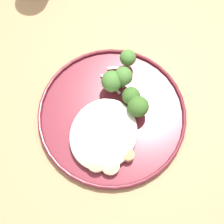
# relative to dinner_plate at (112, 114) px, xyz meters

# --- Properties ---
(ground) EXTENTS (6.00, 6.00, 0.00)m
(ground) POSITION_rel_dinner_plate_xyz_m (0.05, -0.02, -0.75)
(ground) COLOR #47423D
(wooden_dining_table) EXTENTS (1.40, 1.00, 0.74)m
(wooden_dining_table) POSITION_rel_dinner_plate_xyz_m (0.05, -0.02, -0.09)
(wooden_dining_table) COLOR #9E754C
(wooden_dining_table) RESTS_ON ground
(dinner_plate) EXTENTS (0.29, 0.29, 0.02)m
(dinner_plate) POSITION_rel_dinner_plate_xyz_m (0.00, 0.00, 0.00)
(dinner_plate) COLOR maroon
(dinner_plate) RESTS_ON wooden_dining_table
(noodle_bed) EXTENTS (0.14, 0.12, 0.03)m
(noodle_bed) POSITION_rel_dinner_plate_xyz_m (0.05, 0.00, 0.02)
(noodle_bed) COLOR beige
(noodle_bed) RESTS_ON dinner_plate
(seared_scallop_rear_pale) EXTENTS (0.02, 0.02, 0.02)m
(seared_scallop_rear_pale) POSITION_rel_dinner_plate_xyz_m (0.07, 0.06, 0.01)
(seared_scallop_rear_pale) COLOR #DBB77A
(seared_scallop_rear_pale) RESTS_ON dinner_plate
(seared_scallop_large_seared) EXTENTS (0.03, 0.03, 0.01)m
(seared_scallop_large_seared) POSITION_rel_dinner_plate_xyz_m (0.08, 0.01, 0.01)
(seared_scallop_large_seared) COLOR #E5C689
(seared_scallop_large_seared) RESTS_ON dinner_plate
(seared_scallop_on_noodles) EXTENTS (0.03, 0.03, 0.01)m
(seared_scallop_on_noodles) POSITION_rel_dinner_plate_xyz_m (0.10, 0.03, 0.01)
(seared_scallop_on_noodles) COLOR beige
(seared_scallop_on_noodles) RESTS_ON dinner_plate
(seared_scallop_tilted_round) EXTENTS (0.03, 0.03, 0.02)m
(seared_scallop_tilted_round) POSITION_rel_dinner_plate_xyz_m (0.06, 0.03, 0.01)
(seared_scallop_tilted_round) COLOR beige
(seared_scallop_tilted_round) RESTS_ON dinner_plate
(seared_scallop_center_golden) EXTENTS (0.03, 0.03, 0.01)m
(seared_scallop_center_golden) POSITION_rel_dinner_plate_xyz_m (0.05, -0.02, 0.01)
(seared_scallop_center_golden) COLOR #E5C689
(seared_scallop_center_golden) RESTS_ON dinner_plate
(seared_scallop_right_edge) EXTENTS (0.03, 0.03, 0.02)m
(seared_scallop_right_edge) POSITION_rel_dinner_plate_xyz_m (0.10, 0.01, 0.01)
(seared_scallop_right_edge) COLOR beige
(seared_scallop_right_edge) RESTS_ON dinner_plate
(seared_scallop_tiny_bay) EXTENTS (0.04, 0.04, 0.01)m
(seared_scallop_tiny_bay) POSITION_rel_dinner_plate_xyz_m (0.04, 0.00, 0.01)
(seared_scallop_tiny_bay) COLOR #E5C689
(seared_scallop_tiny_bay) RESTS_ON dinner_plate
(broccoli_floret_tall_stalk) EXTENTS (0.03, 0.03, 0.05)m
(broccoli_floret_tall_stalk) POSITION_rel_dinner_plate_xyz_m (-0.04, 0.03, 0.03)
(broccoli_floret_tall_stalk) COLOR #7A994C
(broccoli_floret_tall_stalk) RESTS_ON dinner_plate
(broccoli_floret_near_rim) EXTENTS (0.03, 0.03, 0.05)m
(broccoli_floret_near_rim) POSITION_rel_dinner_plate_xyz_m (-0.11, -0.01, 0.03)
(broccoli_floret_near_rim) COLOR #7A994C
(broccoli_floret_near_rim) RESTS_ON dinner_plate
(broccoli_floret_beside_noodles) EXTENTS (0.04, 0.04, 0.05)m
(broccoli_floret_beside_noodles) POSITION_rel_dinner_plate_xyz_m (-0.02, 0.04, 0.03)
(broccoli_floret_beside_noodles) COLOR #89A356
(broccoli_floret_beside_noodles) RESTS_ON dinner_plate
(broccoli_floret_center_pile) EXTENTS (0.04, 0.04, 0.06)m
(broccoli_floret_center_pile) POSITION_rel_dinner_plate_xyz_m (-0.05, -0.02, 0.04)
(broccoli_floret_center_pile) COLOR #89A356
(broccoli_floret_center_pile) RESTS_ON dinner_plate
(broccoli_floret_rear_charred) EXTENTS (0.04, 0.04, 0.06)m
(broccoli_floret_rear_charred) POSITION_rel_dinner_plate_xyz_m (-0.07, -0.00, 0.04)
(broccoli_floret_rear_charred) COLOR #7A994C
(broccoli_floret_rear_charred) RESTS_ON dinner_plate
(onion_sliver_short_strip) EXTENTS (0.03, 0.05, 0.00)m
(onion_sliver_short_strip) POSITION_rel_dinner_plate_xyz_m (-0.06, -0.02, 0.01)
(onion_sliver_short_strip) COLOR silver
(onion_sliver_short_strip) RESTS_ON dinner_plate
(onion_sliver_long_sliver) EXTENTS (0.02, 0.04, 0.00)m
(onion_sliver_long_sliver) POSITION_rel_dinner_plate_xyz_m (-0.10, -0.03, 0.01)
(onion_sliver_long_sliver) COLOR silver
(onion_sliver_long_sliver) RESTS_ON dinner_plate
(onion_sliver_curled_piece) EXTENTS (0.02, 0.04, 0.00)m
(onion_sliver_curled_piece) POSITION_rel_dinner_plate_xyz_m (-0.05, 0.04, 0.01)
(onion_sliver_curled_piece) COLOR silver
(onion_sliver_curled_piece) RESTS_ON dinner_plate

